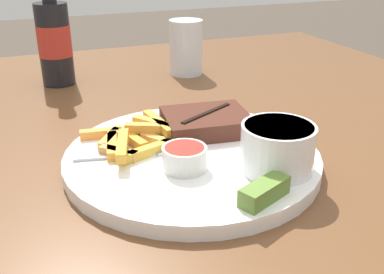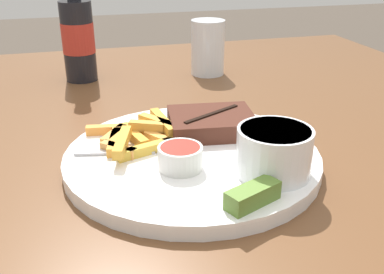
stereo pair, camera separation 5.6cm
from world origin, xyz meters
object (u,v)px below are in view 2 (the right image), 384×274
at_px(dinner_plate, 192,158).
at_px(drinking_glass, 208,48).
at_px(fork_utensil, 124,152).
at_px(coleslaw_cup, 274,149).
at_px(knife_utensil, 188,135).
at_px(pickle_spear, 253,195).
at_px(beer_bottle, 78,36).
at_px(steak_portion, 212,123).
at_px(dipping_sauce_cup, 180,156).

distance_m(dinner_plate, drinking_glass, 0.41).
distance_m(fork_utensil, drinking_glass, 0.43).
xyz_separation_m(coleslaw_cup, knife_utensil, (-0.07, 0.12, -0.03)).
bearing_deg(pickle_spear, beer_bottle, 105.03).
relative_size(coleslaw_cup, pickle_spear, 1.31).
xyz_separation_m(steak_portion, drinking_glass, (0.09, 0.33, 0.03)).
height_order(dinner_plate, knife_utensil, knife_utensil).
distance_m(steak_portion, dipping_sauce_cup, 0.12).
bearing_deg(fork_utensil, dipping_sauce_cup, -31.82).
bearing_deg(dinner_plate, beer_bottle, 106.06).
height_order(coleslaw_cup, knife_utensil, coleslaw_cup).
height_order(dipping_sauce_cup, beer_bottle, beer_bottle).
height_order(coleslaw_cup, dipping_sauce_cup, coleslaw_cup).
relative_size(dipping_sauce_cup, fork_utensil, 0.39).
bearing_deg(fork_utensil, pickle_spear, -41.58).
xyz_separation_m(steak_portion, coleslaw_cup, (0.03, -0.13, 0.02)).
bearing_deg(dinner_plate, dipping_sauce_cup, -122.32).
xyz_separation_m(dipping_sauce_cup, fork_utensil, (-0.06, 0.06, -0.01)).
relative_size(steak_portion, dipping_sauce_cup, 2.40).
relative_size(dipping_sauce_cup, pickle_spear, 0.81).
xyz_separation_m(pickle_spear, knife_utensil, (-0.02, 0.18, -0.01)).
bearing_deg(steak_portion, knife_utensil, -161.35).
xyz_separation_m(dinner_plate, pickle_spear, (0.03, -0.13, 0.02)).
height_order(steak_portion, fork_utensil, steak_portion).
bearing_deg(coleslaw_cup, steak_portion, 102.81).
bearing_deg(coleslaw_cup, fork_utensil, 148.56).
relative_size(dinner_plate, knife_utensil, 1.96).
relative_size(beer_bottle, drinking_glass, 2.24).
relative_size(dinner_plate, steak_portion, 2.54).
xyz_separation_m(dipping_sauce_cup, pickle_spear, (0.05, -0.09, -0.01)).
height_order(dinner_plate, dipping_sauce_cup, dipping_sauce_cup).
xyz_separation_m(steak_portion, beer_bottle, (-0.16, 0.35, 0.06)).
distance_m(knife_utensil, drinking_glass, 0.37).
relative_size(coleslaw_cup, drinking_glass, 0.76).
xyz_separation_m(pickle_spear, fork_utensil, (-0.11, 0.15, -0.01)).
relative_size(coleslaw_cup, fork_utensil, 0.63).
xyz_separation_m(coleslaw_cup, dipping_sauce_cup, (-0.10, 0.04, -0.02)).
xyz_separation_m(coleslaw_cup, beer_bottle, (-0.19, 0.49, 0.04)).
relative_size(dinner_plate, coleslaw_cup, 3.78).
bearing_deg(drinking_glass, coleslaw_cup, -97.86).
bearing_deg(drinking_glass, fork_utensil, -121.03).
relative_size(knife_utensil, beer_bottle, 0.66).
xyz_separation_m(steak_portion, dipping_sauce_cup, (-0.07, -0.09, 0.00)).
bearing_deg(dipping_sauce_cup, knife_utensil, 69.86).
xyz_separation_m(pickle_spear, drinking_glass, (0.11, 0.52, 0.03)).
bearing_deg(fork_utensil, drinking_glass, 70.91).
height_order(coleslaw_cup, pickle_spear, coleslaw_cup).
bearing_deg(steak_portion, drinking_glass, 73.97).
bearing_deg(dinner_plate, fork_utensil, 168.06).
bearing_deg(drinking_glass, pickle_spear, -102.04).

